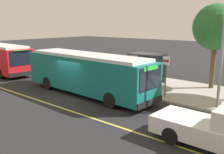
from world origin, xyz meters
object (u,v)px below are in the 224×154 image
Objects in this scene: waiting_bench at (149,78)px; pedestrian_commuter at (109,73)px; transit_bus_main at (87,72)px; pickup_truck at (224,131)px; route_sign_post at (166,71)px.

pedestrian_commuter is (-2.25, -2.46, 0.48)m from waiting_bench.
transit_bus_main is 6.51× the size of pedestrian_commuter.
route_sign_post is (-5.26, 4.79, 1.10)m from pickup_truck.
route_sign_post is at bearing -42.93° from waiting_bench.
pedestrian_commuter is at bearing 153.98° from pickup_truck.
pedestrian_commuter is at bearing 176.23° from route_sign_post.
pickup_truck reaches higher than waiting_bench.
transit_bus_main is at bearing 167.06° from pickup_truck.
pickup_truck is 11.72m from pedestrian_commuter.
transit_bus_main and route_sign_post have the same top height.
transit_bus_main is 5.69m from waiting_bench.
transit_bus_main is 10.50m from pickup_truck.
route_sign_post is 5.35m from pedestrian_commuter.
pickup_truck is at bearing -42.57° from waiting_bench.
route_sign_post is at bearing 26.33° from transit_bus_main.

